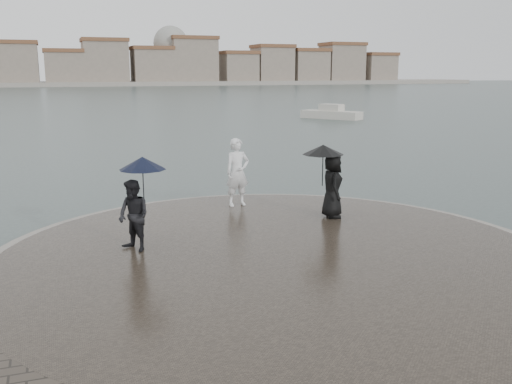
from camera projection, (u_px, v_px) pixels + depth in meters
name	position (u px, v px, depth m)	size (l,w,h in m)	color
ground	(357.00, 340.00, 9.10)	(400.00, 400.00, 0.00)	#2B3835
kerb_ring	(276.00, 262.00, 12.29)	(12.50, 12.50, 0.32)	gray
quay_tip	(276.00, 261.00, 12.28)	(11.90, 11.90, 0.36)	#2D261E
statue	(237.00, 172.00, 16.41)	(0.71, 0.47, 1.96)	white
visitor_left	(136.00, 200.00, 12.28)	(1.21, 1.09, 2.04)	black
visitor_right	(330.00, 175.00, 15.06)	(1.18, 1.13, 1.95)	black
far_skyline	(39.00, 65.00, 153.80)	(260.00, 20.00, 37.00)	gray
boats	(137.00, 126.00, 40.33)	(40.81, 14.34, 1.50)	beige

